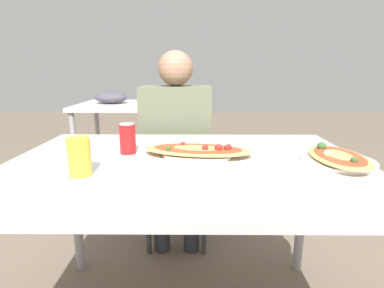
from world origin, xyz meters
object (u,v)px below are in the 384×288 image
at_px(dining_table, 186,178).
at_px(pizza_second, 338,158).
at_px(pizza_main, 198,151).
at_px(drink_glass, 79,157).
at_px(soda_can, 128,139).
at_px(chair_far_seated, 178,166).
at_px(person_seated, 176,136).

relative_size(dining_table, pizza_second, 3.92).
height_order(dining_table, pizza_main, pizza_main).
bearing_deg(drink_glass, dining_table, 26.04).
bearing_deg(dining_table, pizza_second, -2.99).
bearing_deg(soda_can, chair_far_seated, 76.58).
distance_m(dining_table, drink_glass, 0.40).
xyz_separation_m(pizza_main, drink_glass, (-0.39, -0.23, 0.04)).
bearing_deg(soda_can, person_seated, 74.19).
height_order(person_seated, soda_can, person_seated).
distance_m(chair_far_seated, pizza_main, 0.80).
distance_m(pizza_main, soda_can, 0.30).
bearing_deg(pizza_second, soda_can, 170.90).
relative_size(person_seated, pizza_main, 2.66).
bearing_deg(person_seated, soda_can, 74.19).
xyz_separation_m(chair_far_seated, pizza_second, (0.65, -0.82, 0.31)).
relative_size(dining_table, person_seated, 1.11).
xyz_separation_m(dining_table, soda_can, (-0.24, 0.10, 0.13)).
distance_m(dining_table, chair_far_seated, 0.82).
height_order(dining_table, chair_far_seated, chair_far_seated).
height_order(chair_far_seated, person_seated, person_seated).
relative_size(pizza_main, pizza_second, 1.34).
distance_m(chair_far_seated, person_seated, 0.26).
relative_size(chair_far_seated, pizza_second, 2.46).
bearing_deg(person_seated, pizza_main, 101.50).
xyz_separation_m(pizza_main, soda_can, (-0.29, 0.03, 0.04)).
bearing_deg(dining_table, pizza_main, 54.57).
bearing_deg(soda_can, pizza_second, -9.10).
distance_m(soda_can, pizza_second, 0.82).
bearing_deg(pizza_main, person_seated, 101.50).
bearing_deg(drink_glass, person_seated, 72.73).
bearing_deg(dining_table, soda_can, 157.64).
bearing_deg(person_seated, pizza_second, 132.22).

